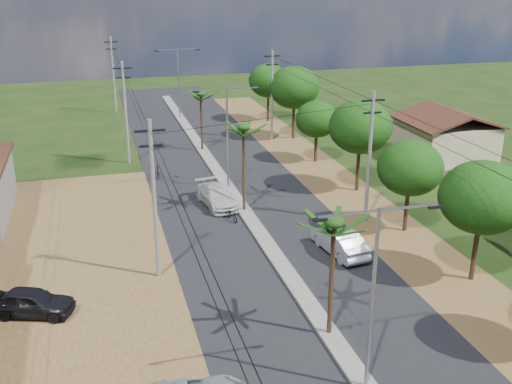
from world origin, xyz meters
TOP-DOWN VIEW (x-y plane):
  - road at (0.00, 15.00)m, footprint 12.00×110.00m
  - median at (0.00, 18.00)m, footprint 1.00×90.00m
  - dirt_shoulder_east at (8.50, 15.00)m, footprint 5.00×90.00m
  - house_east_far at (21.00, 28.00)m, footprint 7.60×7.50m
  - tree_east_c at (9.70, 7.00)m, footprint 4.60×4.60m
  - tree_east_d at (9.40, 14.00)m, footprint 4.20×4.20m
  - tree_east_e at (9.60, 22.00)m, footprint 4.80×4.80m
  - tree_east_f at (9.20, 30.00)m, footprint 3.80×3.80m
  - tree_east_g at (9.80, 38.00)m, footprint 5.00×5.00m
  - tree_east_h at (9.50, 46.00)m, footprint 4.40×4.40m
  - palm_median_near at (0.00, 4.00)m, footprint 2.00×2.00m
  - palm_median_mid at (0.00, 20.00)m, footprint 2.00×2.00m
  - palm_median_far at (0.00, 36.00)m, footprint 2.00×2.00m
  - streetlight_near at (0.00, 0.00)m, footprint 5.10×0.18m
  - streetlight_mid at (0.00, 25.00)m, footprint 5.10×0.18m
  - streetlight_far at (0.00, 50.00)m, footprint 5.10×0.18m
  - utility_pole_w_b at (-7.00, 12.00)m, footprint 1.60×0.24m
  - utility_pole_w_c at (-7.00, 34.00)m, footprint 1.60×0.24m
  - utility_pole_w_d at (-7.00, 55.00)m, footprint 1.60×0.24m
  - utility_pole_e_b at (7.50, 16.00)m, footprint 1.60×0.24m
  - utility_pole_e_c at (7.50, 38.00)m, footprint 1.60×0.24m
  - car_silver_mid at (3.88, 11.95)m, footprint 2.21×4.77m
  - car_white_far at (-1.62, 21.71)m, footprint 2.73×5.20m
  - car_parked_dark at (-13.52, 9.59)m, footprint 4.46×2.97m
  - moto_rider_west_a at (-1.20, 18.67)m, footprint 0.89×1.63m
  - moto_rider_west_b at (-5.00, 29.46)m, footprint 0.62×1.75m

SIDE VIEW (x-z plane):
  - dirt_shoulder_east at x=8.50m, z-range 0.00..0.03m
  - road at x=0.00m, z-range 0.00..0.04m
  - median at x=0.00m, z-range 0.00..0.18m
  - moto_rider_west_a at x=-1.20m, z-range 0.00..0.81m
  - moto_rider_west_b at x=-5.00m, z-range 0.00..1.03m
  - car_parked_dark at x=-13.52m, z-range 0.00..1.41m
  - car_white_far at x=-1.62m, z-range 0.00..1.44m
  - car_silver_mid at x=3.88m, z-range 0.00..1.51m
  - house_east_far at x=21.00m, z-range 0.09..4.69m
  - tree_east_f at x=9.20m, z-range 1.13..6.64m
  - tree_east_d at x=9.40m, z-range 1.27..7.41m
  - tree_east_h at x=9.50m, z-range 1.38..7.90m
  - utility_pole_w_b at x=-7.00m, z-range 0.26..9.26m
  - utility_pole_w_c at x=-7.00m, z-range 0.26..9.26m
  - utility_pole_w_d at x=-7.00m, z-range 0.26..9.26m
  - utility_pole_e_b at x=7.50m, z-range 0.26..9.26m
  - utility_pole_e_c at x=7.50m, z-range 0.26..9.26m
  - streetlight_near at x=0.00m, z-range 0.79..8.79m
  - streetlight_mid at x=0.00m, z-range 0.79..8.79m
  - streetlight_far at x=0.00m, z-range 0.79..8.79m
  - tree_east_c at x=9.70m, z-range 1.45..8.28m
  - tree_east_e at x=9.60m, z-range 1.52..8.66m
  - tree_east_g at x=9.80m, z-range 1.55..8.93m
  - palm_median_far at x=0.00m, z-range 2.34..8.19m
  - palm_median_near at x=0.00m, z-range 2.46..8.61m
  - palm_median_mid at x=0.00m, z-range 2.62..9.17m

